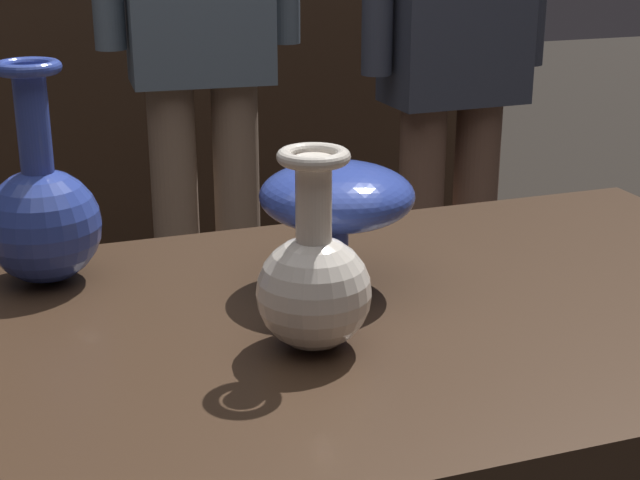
% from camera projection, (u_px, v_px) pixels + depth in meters
% --- Properties ---
extents(back_display_shelf, '(2.60, 0.40, 0.99)m').
position_uv_depth(back_display_shelf, '(91.00, 143.00, 3.10)').
color(back_display_shelf, '#382619').
rests_on(back_display_shelf, ground_plane).
extents(vase_centerpiece, '(0.11, 0.11, 0.20)m').
position_uv_depth(vase_centerpiece, '(314.00, 282.00, 0.95)').
color(vase_centerpiece, silver).
rests_on(vase_centerpiece, display_plinth).
extents(vase_tall_behind, '(0.18, 0.18, 0.14)m').
position_uv_depth(vase_tall_behind, '(337.00, 198.00, 1.10)').
color(vase_tall_behind, '#2D429E').
rests_on(vase_tall_behind, display_plinth).
extents(vase_left_accent, '(0.13, 0.13, 0.26)m').
position_uv_depth(vase_left_accent, '(42.00, 215.00, 1.12)').
color(vase_left_accent, '#2D429E').
rests_on(vase_left_accent, display_plinth).
extents(visitor_near_right, '(0.47, 0.19, 1.57)m').
position_uv_depth(visitor_near_right, '(456.00, 40.00, 2.25)').
color(visitor_near_right, brown).
rests_on(visitor_near_right, ground_plane).
extents(visitor_center_back, '(0.47, 0.20, 1.68)m').
position_uv_depth(visitor_center_back, '(199.00, 10.00, 2.19)').
color(visitor_center_back, '#846B56').
rests_on(visitor_center_back, ground_plane).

